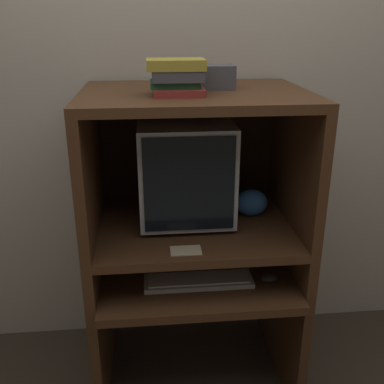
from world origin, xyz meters
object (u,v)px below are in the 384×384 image
(mouse, at_px, (269,278))
(storage_box, at_px, (218,77))
(keyboard, at_px, (199,280))
(book_stack, at_px, (177,77))
(snack_bag, at_px, (251,203))
(crt_monitor, at_px, (185,168))

(mouse, height_order, storage_box, storage_box)
(keyboard, relative_size, book_stack, 2.15)
(mouse, bearing_deg, snack_bag, 98.41)
(snack_bag, xyz_separation_m, storage_box, (-0.17, -0.01, 0.55))
(crt_monitor, distance_m, keyboard, 0.48)
(snack_bag, xyz_separation_m, book_stack, (-0.34, -0.15, 0.57))
(mouse, relative_size, book_stack, 0.35)
(book_stack, bearing_deg, mouse, -13.00)
(keyboard, bearing_deg, book_stack, 138.40)
(crt_monitor, xyz_separation_m, mouse, (0.33, -0.26, -0.41))
(keyboard, relative_size, snack_bag, 3.08)
(keyboard, height_order, mouse, mouse)
(mouse, bearing_deg, book_stack, 167.00)
(mouse, bearing_deg, crt_monitor, 142.15)
(snack_bag, bearing_deg, storage_box, -177.12)
(book_stack, bearing_deg, crt_monitor, 76.72)
(crt_monitor, bearing_deg, keyboard, -80.95)
(snack_bag, relative_size, book_stack, 0.70)
(snack_bag, height_order, book_stack, book_stack)
(crt_monitor, relative_size, mouse, 6.15)
(mouse, distance_m, book_stack, 0.90)
(book_stack, distance_m, storage_box, 0.23)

